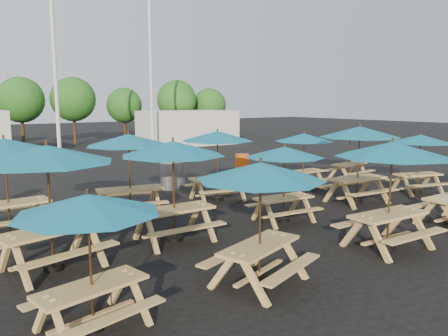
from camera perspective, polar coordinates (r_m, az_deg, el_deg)
ground at (r=13.58m, az=3.69°, el=-5.38°), size 120.00×120.00×0.00m
picnic_unit_0 at (r=6.43m, az=-17.35°, el=-5.30°), size 2.44×2.44×2.03m
picnic_unit_1 at (r=8.97m, az=-22.11°, el=0.99°), size 3.03×3.03×2.50m
picnic_unit_2 at (r=11.90m, az=-26.78°, el=2.15°), size 2.62×2.62×2.43m
picnic_unit_3 at (r=7.69m, az=4.80°, el=-1.15°), size 2.91×2.91×2.26m
picnic_unit_4 at (r=10.16m, az=-6.67°, el=1.98°), size 2.54×2.54×2.41m
picnic_unit_5 at (r=12.77m, az=-12.36°, el=3.12°), size 2.92×2.92×2.40m
picnic_unit_6 at (r=10.27m, az=21.11°, el=1.67°), size 2.63×2.63×2.44m
picnic_unit_7 at (r=11.93m, az=7.91°, el=1.64°), size 2.36×2.36×2.11m
picnic_unit_8 at (r=14.42m, az=-0.86°, el=3.79°), size 2.76×2.76×2.35m
picnic_unit_10 at (r=14.68m, az=17.28°, el=4.09°), size 2.80×2.80×2.53m
picnic_unit_11 at (r=16.54m, az=10.41°, el=3.61°), size 2.25×2.25×2.14m
picnic_unit_13 at (r=17.10m, az=24.25°, el=3.17°), size 2.78×2.78×2.14m
picnic_unit_14 at (r=18.95m, az=16.18°, el=4.10°), size 2.39×2.39×2.16m
waste_bin_1 at (r=16.62m, az=-7.26°, el=-1.05°), size 0.63×0.63×1.01m
waste_bin_2 at (r=16.96m, az=-6.15°, el=-0.84°), size 0.63×0.63×1.01m
waste_bin_3 at (r=19.23m, az=2.42°, el=0.33°), size 0.63×0.63×1.01m
mast_0 at (r=25.17m, az=-21.33°, el=14.27°), size 0.20×0.20×12.00m
mast_1 at (r=29.30m, az=-9.58°, el=13.86°), size 0.20×0.20×12.00m
event_tent_1 at (r=34.02m, az=-4.75°, el=5.29°), size 7.00×4.00×2.60m
tree_3 at (r=35.54m, az=-25.02°, el=8.05°), size 3.36×3.36×5.09m
tree_4 at (r=35.95m, az=-19.11°, el=8.47°), size 3.41×3.41×5.17m
tree_5 at (r=37.80m, az=-12.90°, el=7.97°), size 2.94×2.94×4.45m
tree_6 at (r=37.95m, az=-6.21°, el=8.83°), size 3.38×3.38×5.13m
tree_7 at (r=39.74m, az=-1.90°, el=8.24°), size 2.95×2.95×4.48m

